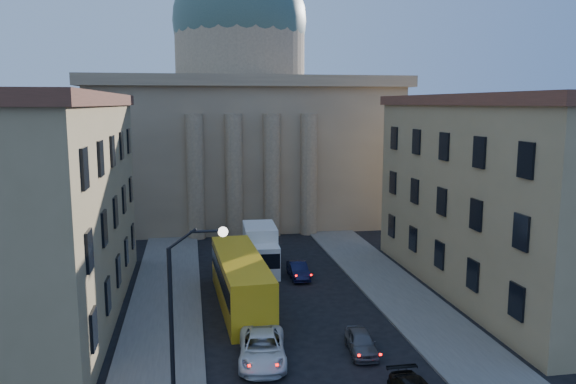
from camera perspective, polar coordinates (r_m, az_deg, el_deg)
sidewalk_left at (r=36.42m, az=-12.68°, el=-13.78°), size 5.00×60.00×0.15m
sidewalk_right at (r=39.34m, az=13.50°, el=-12.06°), size 5.00×60.00×0.15m
church at (r=71.38m, az=-4.75°, el=7.22°), size 68.02×28.76×36.60m
building_left at (r=39.57m, az=-25.17°, el=-1.50°), size 11.60×26.60×14.70m
building_right at (r=44.81m, az=21.83°, el=-0.15°), size 11.60×26.60×14.70m
street_lamp at (r=25.16m, az=-10.59°, el=-11.53°), size 2.62×0.44×8.83m
car_left_mid at (r=31.94m, az=-2.63°, el=-15.58°), size 3.13×5.73×1.52m
car_right_far at (r=33.23m, az=7.42°, el=-14.89°), size 1.82×3.82×1.26m
car_right_distant at (r=45.98m, az=1.05°, el=-7.95°), size 1.38×3.93×1.29m
city_bus at (r=39.67m, az=-4.83°, el=-8.85°), size 3.48×12.72×3.55m
box_truck at (r=47.90m, az=-2.78°, el=-5.89°), size 2.87×6.80×3.69m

